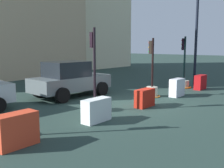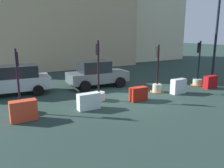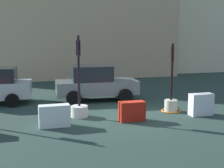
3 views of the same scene
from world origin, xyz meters
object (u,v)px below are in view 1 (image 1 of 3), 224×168
Objects in this scene: traffic_light_3 at (184,80)px; car_grey_saloon at (70,79)px; construction_barrier_2 at (145,98)px; construction_barrier_0 at (16,130)px; construction_barrier_3 at (177,88)px; traffic_light_2 at (152,86)px; traffic_light_1 at (95,97)px; street_lamp_post at (197,20)px; construction_barrier_1 at (96,110)px; construction_barrier_4 at (200,82)px.

traffic_light_3 reaches higher than car_grey_saloon.
traffic_light_3 reaches higher than construction_barrier_2.
construction_barrier_0 is 1.12× the size of construction_barrier_3.
traffic_light_3 is (3.77, 0.04, -0.06)m from traffic_light_2.
construction_barrier_0 is 1.10× the size of construction_barrier_2.
construction_barrier_3 is (-2.87, -0.98, -0.04)m from traffic_light_3.
traffic_light_1 is 5.05m from construction_barrier_3.
street_lamp_post is (5.33, 0.02, 3.63)m from traffic_light_2.
construction_barrier_1 is at bearing -173.69° from traffic_light_3.
traffic_light_1 is at bearing 178.92° from street_lamp_post.
construction_barrier_0 is at bearing -175.31° from traffic_light_3.
car_grey_saloon is at bearing 130.66° from construction_barrier_3.
street_lamp_post is at bearing 5.23° from construction_barrier_1.
car_grey_saloon reaches higher than construction_barrier_1.
traffic_light_2 is 0.95× the size of traffic_light_3.
car_grey_saloon is (-6.45, 3.18, 0.39)m from traffic_light_3.
traffic_light_2 is 0.40× the size of street_lamp_post.
traffic_light_1 is 2.97× the size of construction_barrier_1.
traffic_light_1 is 4.26m from construction_barrier_0.
construction_barrier_0 is at bearing -173.44° from traffic_light_2.
car_grey_saloon is 0.57× the size of street_lamp_post.
street_lamp_post reaches higher than traffic_light_2.
traffic_light_3 is 1.05m from construction_barrier_4.
car_grey_saloon is (-2.67, 3.22, 0.33)m from traffic_light_2.
street_lamp_post is at bearing -21.82° from car_grey_saloon.
traffic_light_2 reaches higher than car_grey_saloon.
construction_barrier_2 is 1.02× the size of construction_barrier_4.
construction_barrier_0 is 6.87m from car_grey_saloon.
construction_barrier_4 is (11.92, -0.07, -0.02)m from construction_barrier_0.
construction_barrier_2 is at bearing -170.30° from traffic_light_3.
traffic_light_3 is 2.86× the size of construction_barrier_0.
traffic_light_1 is 7.79m from traffic_light_3.
construction_barrier_1 is at bearing -120.50° from car_grey_saloon.
traffic_light_1 is at bearing -113.96° from car_grey_saloon.
traffic_light_1 is 0.79× the size of car_grey_saloon.
construction_barrier_2 is 1.02× the size of construction_barrier_3.
traffic_light_3 is 2.83× the size of construction_barrier_1.
construction_barrier_0 is at bearing 179.65° from construction_barrier_4.
construction_barrier_0 is 11.92m from construction_barrier_4.
traffic_light_2 reaches higher than construction_barrier_4.
traffic_light_1 reaches higher than construction_barrier_0.
construction_barrier_0 is 5.97m from construction_barrier_2.
street_lamp_post is (4.43, 0.96, 3.73)m from construction_barrier_3.
traffic_light_3 is 0.43× the size of street_lamp_post.
construction_barrier_1 is 1.13× the size of construction_barrier_4.
traffic_light_2 is 6.45m from street_lamp_post.
car_grey_saloon reaches higher than construction_barrier_3.
construction_barrier_3 is (4.92, -1.13, -0.12)m from traffic_light_1.
traffic_light_2 is at bearing 24.23° from construction_barrier_2.
construction_barrier_2 is at bearing -83.02° from car_grey_saloon.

